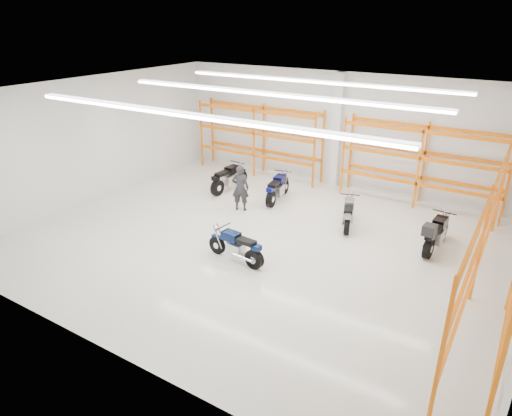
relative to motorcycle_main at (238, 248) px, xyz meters
The scene contains 12 objects.
ground 1.57m from the motorcycle_main, 97.34° to the left, with size 14.00×14.00×0.00m, color silver.
room_shell 3.22m from the motorcycle_main, 97.22° to the left, with size 14.02×12.02×4.51m.
motorcycle_main is the anchor object (origin of this frame).
motorcycle_back_a 5.70m from the motorcycle_main, 127.82° to the left, with size 0.71×2.13×1.05m.
motorcycle_back_b 4.76m from the motorcycle_main, 105.99° to the left, with size 0.68×2.07×1.02m.
motorcycle_back_c 4.24m from the motorcycle_main, 65.34° to the left, with size 0.82×1.86×0.94m.
motorcycle_back_d 5.80m from the motorcycle_main, 38.35° to the left, with size 0.69×2.18×1.12m.
standing_man 3.76m from the motorcycle_main, 122.47° to the left, with size 0.61×0.40×1.66m, color black.
structural_column 7.53m from the motorcycle_main, 91.50° to the left, with size 0.32×0.32×4.50m, color white.
pallet_racking_back_left 7.95m from the motorcycle_main, 117.27° to the left, with size 5.67×0.87×3.00m.
pallet_racking_back_right 7.79m from the motorcycle_main, 65.28° to the left, with size 5.67×0.87×3.00m.
pallet_racking_side 6.61m from the motorcycle_main, 13.31° to the left, with size 0.87×9.07×3.00m.
Camera 1 is at (6.60, -10.81, 6.46)m, focal length 32.00 mm.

